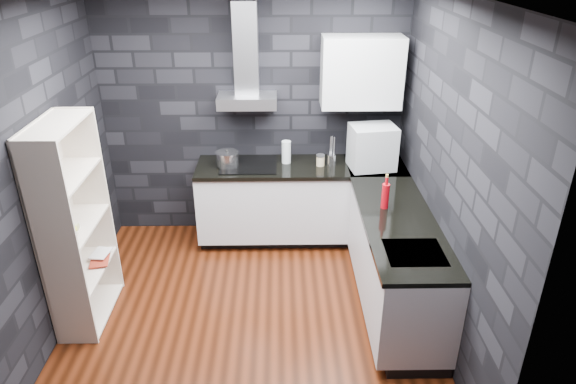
{
  "coord_description": "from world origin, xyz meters",
  "views": [
    {
      "loc": [
        0.28,
        -3.68,
        3.03
      ],
      "look_at": [
        0.35,
        0.45,
        1.0
      ],
      "focal_mm": 32.0,
      "sensor_mm": 36.0,
      "label": 1
    }
  ],
  "objects_px": {
    "storage_jar": "(320,161)",
    "utensil_crock": "(331,160)",
    "appliance_garage": "(372,147)",
    "fruit_bowl": "(69,231)",
    "pot": "(227,159)",
    "red_bottle": "(385,196)",
    "glass_vase": "(286,152)",
    "bookshelf": "(75,226)"
  },
  "relations": [
    {
      "from": "pot",
      "to": "red_bottle",
      "type": "xyz_separation_m",
      "value": [
        1.47,
        -0.95,
        0.03
      ]
    },
    {
      "from": "bookshelf",
      "to": "red_bottle",
      "type": "bearing_deg",
      "value": 25.98
    },
    {
      "from": "storage_jar",
      "to": "utensil_crock",
      "type": "bearing_deg",
      "value": 5.69
    },
    {
      "from": "pot",
      "to": "red_bottle",
      "type": "bearing_deg",
      "value": -32.86
    },
    {
      "from": "appliance_garage",
      "to": "bookshelf",
      "type": "relative_size",
      "value": 0.25
    },
    {
      "from": "storage_jar",
      "to": "appliance_garage",
      "type": "bearing_deg",
      "value": -5.88
    },
    {
      "from": "red_bottle",
      "to": "fruit_bowl",
      "type": "bearing_deg",
      "value": -170.8
    },
    {
      "from": "appliance_garage",
      "to": "fruit_bowl",
      "type": "height_order",
      "value": "appliance_garage"
    },
    {
      "from": "utensil_crock",
      "to": "bookshelf",
      "type": "distance_m",
      "value": 2.57
    },
    {
      "from": "pot",
      "to": "storage_jar",
      "type": "relative_size",
      "value": 2.18
    },
    {
      "from": "storage_jar",
      "to": "utensil_crock",
      "type": "height_order",
      "value": "utensil_crock"
    },
    {
      "from": "pot",
      "to": "storage_jar",
      "type": "height_order",
      "value": "pot"
    },
    {
      "from": "red_bottle",
      "to": "fruit_bowl",
      "type": "relative_size",
      "value": 1.19
    },
    {
      "from": "storage_jar",
      "to": "glass_vase",
      "type": "bearing_deg",
      "value": 166.27
    },
    {
      "from": "pot",
      "to": "storage_jar",
      "type": "distance_m",
      "value": 0.97
    },
    {
      "from": "appliance_garage",
      "to": "red_bottle",
      "type": "xyz_separation_m",
      "value": [
        -0.03,
        -0.9,
        -0.11
      ]
    },
    {
      "from": "storage_jar",
      "to": "bookshelf",
      "type": "distance_m",
      "value": 2.46
    },
    {
      "from": "pot",
      "to": "appliance_garage",
      "type": "xyz_separation_m",
      "value": [
        1.5,
        -0.05,
        0.15
      ]
    },
    {
      "from": "pot",
      "to": "red_bottle",
      "type": "distance_m",
      "value": 1.75
    },
    {
      "from": "storage_jar",
      "to": "bookshelf",
      "type": "relative_size",
      "value": 0.06
    },
    {
      "from": "pot",
      "to": "storage_jar",
      "type": "xyz_separation_m",
      "value": [
        0.97,
        0.01,
        -0.03
      ]
    },
    {
      "from": "fruit_bowl",
      "to": "appliance_garage",
      "type": "bearing_deg",
      "value": 26.64
    },
    {
      "from": "appliance_garage",
      "to": "fruit_bowl",
      "type": "bearing_deg",
      "value": -161.56
    },
    {
      "from": "glass_vase",
      "to": "storage_jar",
      "type": "distance_m",
      "value": 0.37
    },
    {
      "from": "storage_jar",
      "to": "red_bottle",
      "type": "relative_size",
      "value": 0.46
    },
    {
      "from": "bookshelf",
      "to": "storage_jar",
      "type": "bearing_deg",
      "value": 50.11
    },
    {
      "from": "red_bottle",
      "to": "appliance_garage",
      "type": "bearing_deg",
      "value": 88.35
    },
    {
      "from": "utensil_crock",
      "to": "appliance_garage",
      "type": "bearing_deg",
      "value": -9.14
    },
    {
      "from": "bookshelf",
      "to": "glass_vase",
      "type": "bearing_deg",
      "value": 56.75
    },
    {
      "from": "utensil_crock",
      "to": "fruit_bowl",
      "type": "xyz_separation_m",
      "value": [
        -2.24,
        -1.39,
        -0.02
      ]
    },
    {
      "from": "appliance_garage",
      "to": "pot",
      "type": "bearing_deg",
      "value": 170.04
    },
    {
      "from": "pot",
      "to": "utensil_crock",
      "type": "height_order",
      "value": "pot"
    },
    {
      "from": "storage_jar",
      "to": "bookshelf",
      "type": "xyz_separation_m",
      "value": [
        -2.12,
        -1.25,
        -0.05
      ]
    },
    {
      "from": "pot",
      "to": "glass_vase",
      "type": "bearing_deg",
      "value": 8.78
    },
    {
      "from": "storage_jar",
      "to": "utensil_crock",
      "type": "relative_size",
      "value": 0.9
    },
    {
      "from": "storage_jar",
      "to": "pot",
      "type": "bearing_deg",
      "value": -179.54
    },
    {
      "from": "storage_jar",
      "to": "fruit_bowl",
      "type": "xyz_separation_m",
      "value": [
        -2.12,
        -1.38,
        -0.02
      ]
    },
    {
      "from": "glass_vase",
      "to": "storage_jar",
      "type": "relative_size",
      "value": 2.28
    },
    {
      "from": "storage_jar",
      "to": "appliance_garage",
      "type": "xyz_separation_m",
      "value": [
        0.52,
        -0.05,
        0.17
      ]
    },
    {
      "from": "appliance_garage",
      "to": "storage_jar",
      "type": "bearing_deg",
      "value": 165.92
    },
    {
      "from": "glass_vase",
      "to": "appliance_garage",
      "type": "distance_m",
      "value": 0.9
    },
    {
      "from": "storage_jar",
      "to": "utensil_crock",
      "type": "distance_m",
      "value": 0.12
    }
  ]
}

